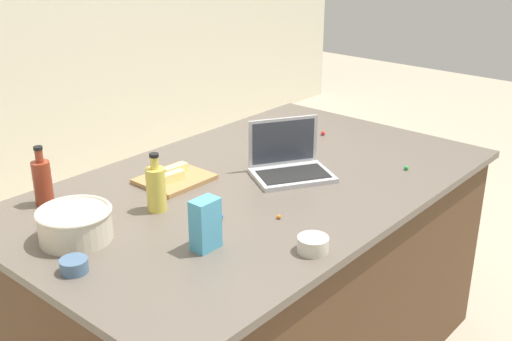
# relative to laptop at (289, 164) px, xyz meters

# --- Properties ---
(island_counter) EXTENTS (1.97, 1.20, 0.90)m
(island_counter) POSITION_rel_laptop_xyz_m (-0.15, 0.05, -0.50)
(island_counter) COLOR #4C331E
(island_counter) RESTS_ON ground
(laptop) EXTENTS (0.38, 0.35, 0.22)m
(laptop) POSITION_rel_laptop_xyz_m (0.00, 0.00, 0.00)
(laptop) COLOR #B7B7BC
(laptop) RESTS_ON island_counter
(mixing_bowl_large) EXTENTS (0.25, 0.25, 0.11)m
(mixing_bowl_large) POSITION_rel_laptop_xyz_m (-0.90, 0.18, 0.01)
(mixing_bowl_large) COLOR beige
(mixing_bowl_large) RESTS_ON island_counter
(bottle_soy) EXTENTS (0.07, 0.07, 0.23)m
(bottle_soy) POSITION_rel_laptop_xyz_m (-0.81, 0.50, 0.04)
(bottle_soy) COLOR maroon
(bottle_soy) RESTS_ON island_counter
(bottle_oil) EXTENTS (0.07, 0.07, 0.22)m
(bottle_oil) POSITION_rel_laptop_xyz_m (-0.58, 0.15, 0.04)
(bottle_oil) COLOR #DBC64C
(bottle_oil) RESTS_ON island_counter
(cutting_board) EXTENTS (0.27, 0.23, 0.02)m
(cutting_board) POSITION_rel_laptop_xyz_m (-0.36, 0.30, -0.04)
(cutting_board) COLOR #AD7F4C
(cutting_board) RESTS_ON island_counter
(butter_stick_left) EXTENTS (0.11, 0.05, 0.04)m
(butter_stick_left) POSITION_rel_laptop_xyz_m (-0.39, 0.28, -0.01)
(butter_stick_left) COLOR #F4E58C
(butter_stick_left) RESTS_ON cutting_board
(butter_stick_right) EXTENTS (0.11, 0.04, 0.04)m
(butter_stick_right) POSITION_rel_laptop_xyz_m (-0.33, 0.32, -0.01)
(butter_stick_right) COLOR #F4E58C
(butter_stick_right) RESTS_ON cutting_board
(ramekin_small) EXTENTS (0.08, 0.08, 0.04)m
(ramekin_small) POSITION_rel_laptop_xyz_m (-1.02, 0.01, -0.03)
(ramekin_small) COLOR slate
(ramekin_small) RESTS_ON island_counter
(ramekin_medium) EXTENTS (0.10, 0.10, 0.05)m
(ramekin_medium) POSITION_rel_laptop_xyz_m (-0.46, -0.45, -0.02)
(ramekin_medium) COLOR beige
(ramekin_medium) RESTS_ON island_counter
(candy_bag) EXTENTS (0.09, 0.06, 0.17)m
(candy_bag) POSITION_rel_laptop_xyz_m (-0.66, -0.18, 0.04)
(candy_bag) COLOR #4CA5CC
(candy_bag) RESTS_ON island_counter
(candy_0) EXTENTS (0.02, 0.02, 0.02)m
(candy_0) POSITION_rel_laptop_xyz_m (0.36, -0.34, -0.04)
(candy_0) COLOR green
(candy_0) RESTS_ON island_counter
(candy_1) EXTENTS (0.02, 0.02, 0.02)m
(candy_1) POSITION_rel_laptop_xyz_m (0.50, 0.18, -0.04)
(candy_1) COLOR red
(candy_1) RESTS_ON island_counter
(candy_2) EXTENTS (0.02, 0.02, 0.02)m
(candy_2) POSITION_rel_laptop_xyz_m (-0.35, -0.22, -0.04)
(candy_2) COLOR orange
(candy_2) RESTS_ON island_counter
(candy_3) EXTENTS (0.02, 0.02, 0.02)m
(candy_3) POSITION_rel_laptop_xyz_m (-0.48, -0.07, -0.04)
(candy_3) COLOR blue
(candy_3) RESTS_ON island_counter
(candy_4) EXTENTS (0.02, 0.02, 0.02)m
(candy_4) POSITION_rel_laptop_xyz_m (-0.82, 0.27, -0.04)
(candy_4) COLOR green
(candy_4) RESTS_ON island_counter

